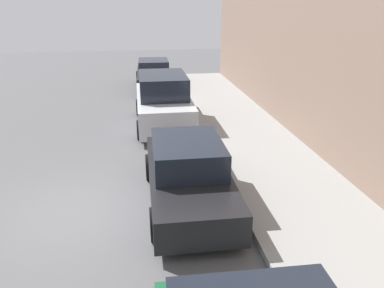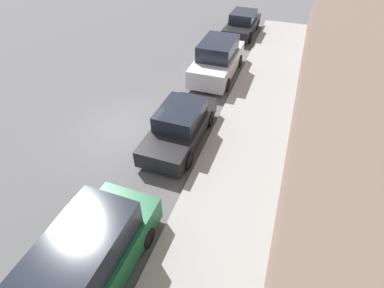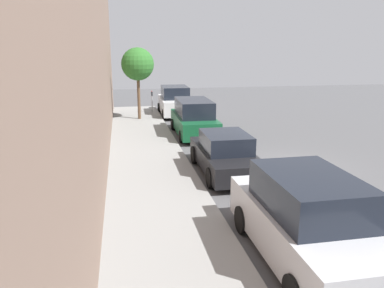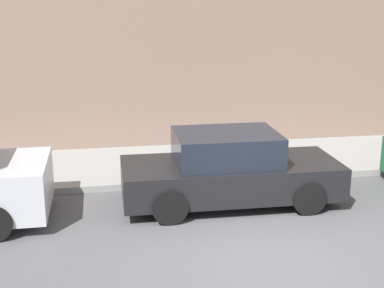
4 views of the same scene
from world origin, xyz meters
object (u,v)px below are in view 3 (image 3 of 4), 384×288
(parked_suv_nearest, at_px, (175,102))
(parked_minivan_second, at_px, (194,118))
(parking_meter_near, at_px, (152,99))
(parked_sedan_third, at_px, (225,154))
(street_tree, at_px, (138,64))
(parked_suv_fourth, at_px, (307,221))

(parked_suv_nearest, relative_size, parked_minivan_second, 0.98)
(parking_meter_near, bearing_deg, parked_sedan_third, 96.73)
(parked_minivan_second, bearing_deg, street_tree, -59.86)
(parked_suv_nearest, xyz_separation_m, parked_suv_fourth, (-0.15, 18.76, -0.00))
(parking_meter_near, bearing_deg, parked_suv_nearest, 161.95)
(street_tree, bearing_deg, parked_suv_fourth, 99.04)
(parked_minivan_second, bearing_deg, parked_sedan_third, 89.32)
(street_tree, bearing_deg, parked_suv_nearest, -144.62)
(parked_sedan_third, bearing_deg, street_tree, -76.75)
(parked_sedan_third, xyz_separation_m, parked_suv_fourth, (-0.13, 6.04, 0.21))
(parked_suv_fourth, bearing_deg, parking_meter_near, -84.99)
(parked_suv_fourth, xyz_separation_m, street_tree, (2.70, -16.95, 2.61))
(parked_minivan_second, height_order, parking_meter_near, parked_minivan_second)
(parked_minivan_second, bearing_deg, parked_suv_nearest, -89.13)
(parked_suv_nearest, relative_size, parking_meter_near, 3.26)
(parked_sedan_third, bearing_deg, parked_suv_nearest, -89.91)
(parked_suv_nearest, xyz_separation_m, parked_minivan_second, (-0.10, 6.36, -0.01))
(parked_sedan_third, xyz_separation_m, parking_meter_near, (1.56, -13.22, 0.34))
(parked_minivan_second, height_order, parked_suv_fourth, parked_suv_fourth)
(parked_suv_nearest, relative_size, parked_sedan_third, 1.07)
(parked_suv_nearest, xyz_separation_m, parked_sedan_third, (-0.02, 12.72, -0.21))
(parked_minivan_second, distance_m, street_tree, 5.88)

